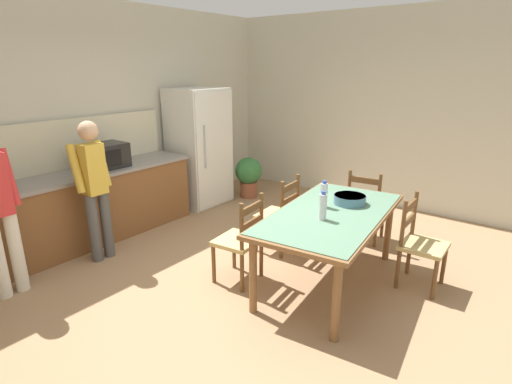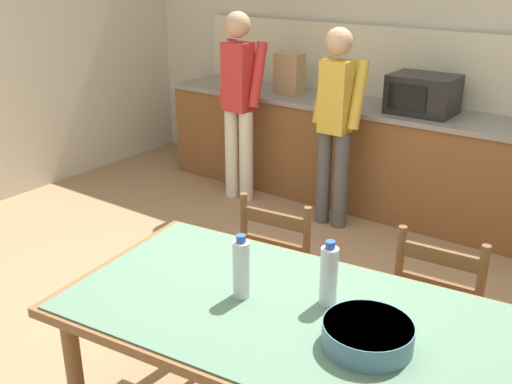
{
  "view_description": "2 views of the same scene",
  "coord_description": "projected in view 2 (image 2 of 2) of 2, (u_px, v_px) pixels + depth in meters",
  "views": [
    {
      "loc": [
        -2.77,
        -2.22,
        2.1
      ],
      "look_at": [
        -0.16,
        -0.19,
        1.05
      ],
      "focal_mm": 28.0,
      "sensor_mm": 36.0,
      "label": 1
    },
    {
      "loc": [
        1.55,
        -2.28,
        2.03
      ],
      "look_at": [
        -0.1,
        -0.01,
        0.93
      ],
      "focal_mm": 42.0,
      "sensor_mm": 36.0,
      "label": 2
    }
  ],
  "objects": [
    {
      "name": "counter_splashback",
      "position": [
        368.0,
        61.0,
        5.19
      ],
      "size": [
        3.44,
        0.03,
        0.6
      ],
      "primitive_type": "cube",
      "color": "beige",
      "rests_on": "kitchen_counter"
    },
    {
      "name": "ground_plane",
      "position": [
        271.0,
        351.0,
        3.3
      ],
      "size": [
        8.32,
        8.32,
        0.0
      ],
      "primitive_type": "plane",
      "color": "#9E7A56"
    },
    {
      "name": "bottle_near_centre",
      "position": [
        241.0,
        268.0,
        2.36
      ],
      "size": [
        0.07,
        0.07,
        0.27
      ],
      "color": "silver",
      "rests_on": "dining_table"
    },
    {
      "name": "chair_side_far_right",
      "position": [
        440.0,
        314.0,
        2.86
      ],
      "size": [
        0.45,
        0.43,
        0.91
      ],
      "rotation": [
        0.0,
        0.0,
        3.22
      ],
      "color": "brown",
      "rests_on": "ground"
    },
    {
      "name": "chair_side_far_left",
      "position": [
        285.0,
        272.0,
        3.23
      ],
      "size": [
        0.46,
        0.44,
        0.91
      ],
      "rotation": [
        0.0,
        0.0,
        3.25
      ],
      "color": "brown",
      "rests_on": "ground"
    },
    {
      "name": "person_at_counter",
      "position": [
        336.0,
        119.0,
        4.57
      ],
      "size": [
        0.39,
        0.27,
        1.56
      ],
      "rotation": [
        0.0,
        0.0,
        1.57
      ],
      "color": "#4C4C4C",
      "rests_on": "ground"
    },
    {
      "name": "bottle_off_centre",
      "position": [
        329.0,
        275.0,
        2.31
      ],
      "size": [
        0.07,
        0.07,
        0.27
      ],
      "color": "silver",
      "rests_on": "dining_table"
    },
    {
      "name": "paper_bag",
      "position": [
        289.0,
        73.0,
        5.3
      ],
      "size": [
        0.24,
        0.16,
        0.36
      ],
      "primitive_type": "cube",
      "color": "tan",
      "rests_on": "kitchen_counter"
    },
    {
      "name": "dining_table",
      "position": [
        293.0,
        328.0,
        2.33
      ],
      "size": [
        1.94,
        1.17,
        0.76
      ],
      "rotation": [
        0.0,
        0.0,
        0.12
      ],
      "color": "brown",
      "rests_on": "ground"
    },
    {
      "name": "wall_back",
      "position": [
        462.0,
        35.0,
        4.77
      ],
      "size": [
        6.52,
        0.12,
        2.9
      ],
      "primitive_type": "cube",
      "color": "beige",
      "rests_on": "ground"
    },
    {
      "name": "kitchen_counter",
      "position": [
        346.0,
        151.0,
        5.23
      ],
      "size": [
        3.48,
        0.66,
        0.88
      ],
      "color": "brown",
      "rests_on": "ground"
    },
    {
      "name": "person_at_sink",
      "position": [
        239.0,
        98.0,
        5.09
      ],
      "size": [
        0.41,
        0.28,
        1.62
      ],
      "rotation": [
        0.0,
        0.0,
        1.57
      ],
      "color": "silver",
      "rests_on": "ground"
    },
    {
      "name": "microwave",
      "position": [
        423.0,
        94.0,
        4.64
      ],
      "size": [
        0.5,
        0.39,
        0.3
      ],
      "color": "black",
      "rests_on": "kitchen_counter"
    },
    {
      "name": "serving_bowl",
      "position": [
        368.0,
        333.0,
        2.08
      ],
      "size": [
        0.32,
        0.32,
        0.09
      ],
      "color": "slate",
      "rests_on": "dining_table"
    }
  ]
}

